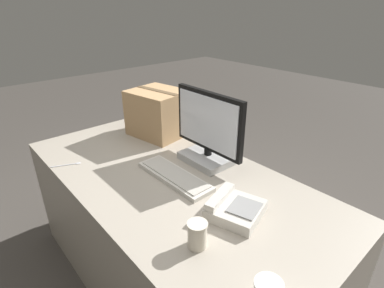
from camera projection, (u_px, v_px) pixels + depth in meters
name	position (u px, v px, depth m)	size (l,w,h in m)	color
ground_plane	(174.00, 277.00, 1.89)	(12.00, 12.00, 0.00)	#47423D
office_desk	(172.00, 231.00, 1.73)	(1.80, 0.90, 0.75)	#A89E8E
monitor	(208.00, 134.00, 1.64)	(0.48, 0.23, 0.40)	#B7B7B7
keyboard	(174.00, 176.00, 1.54)	(0.46, 0.15, 0.03)	beige
desk_phone	(234.00, 208.00, 1.27)	(0.26, 0.27, 0.08)	beige
paper_cup_left	(197.00, 235.00, 1.09)	(0.08, 0.08, 0.11)	beige
spoon	(70.00, 164.00, 1.67)	(0.08, 0.15, 0.00)	silver
cardboard_box	(159.00, 113.00, 2.01)	(0.40, 0.36, 0.30)	tan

